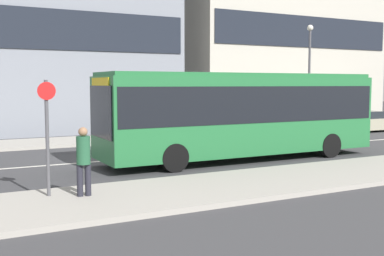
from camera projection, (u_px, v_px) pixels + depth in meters
The scene contains 10 objects.
ground_plane at pixel (116, 160), 18.38m from camera, with size 120.00×120.00×0.00m, color #3A3A3D.
sidewalk_near at pixel (192, 190), 12.88m from camera, with size 44.00×3.50×0.13m.
sidewalk_far at pixel (75, 141), 23.88m from camera, with size 44.00×3.50×0.13m.
lane_centerline at pixel (116, 160), 18.38m from camera, with size 41.80×0.16×0.01m.
city_bus at pixel (241, 110), 18.35m from camera, with size 11.09×2.62×3.31m.
parked_car_0 at pixel (296, 125), 26.55m from camera, with size 3.93×1.83×1.34m.
parked_car_1 at pixel (361, 122), 29.18m from camera, with size 4.55×1.74×1.26m.
pedestrian_near_stop at pixel (83, 157), 11.87m from camera, with size 0.35×0.34×1.72m.
bus_stop_sign at pixel (47, 129), 11.81m from camera, with size 0.44×0.12×2.88m.
street_lamp at pixel (309, 65), 29.04m from camera, with size 0.36×0.36×6.31m.
Camera 1 is at (-5.94, -17.44, 2.91)m, focal length 45.00 mm.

